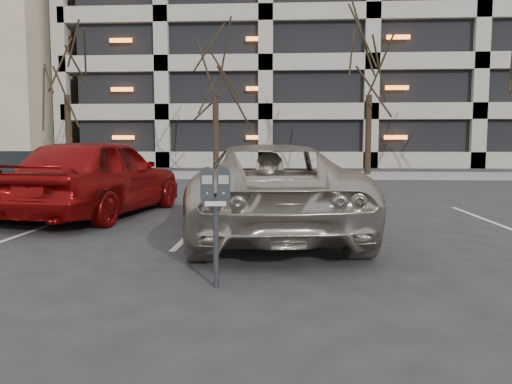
{
  "coord_description": "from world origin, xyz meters",
  "views": [
    {
      "loc": [
        0.17,
        -7.13,
        1.52
      ],
      "look_at": [
        -0.13,
        -1.74,
        1.0
      ],
      "focal_mm": 35.0,
      "sensor_mm": 36.0,
      "label": 1
    }
  ],
  "objects": [
    {
      "name": "suv_silver",
      "position": [
        -0.12,
        1.19,
        0.75
      ],
      "size": [
        3.21,
        5.71,
        1.51
      ],
      "rotation": [
        0.0,
        0.0,
        3.28
      ],
      "color": "#BEB1A1",
      "rests_on": "ground"
    },
    {
      "name": "stall_lines",
      "position": [
        -1.4,
        2.3,
        0.01
      ],
      "size": [
        16.9,
        5.2,
        0.0
      ],
      "color": "silver",
      "rests_on": "ground"
    },
    {
      "name": "sidewalk",
      "position": [
        0.0,
        16.0,
        0.06
      ],
      "size": [
        80.0,
        4.0,
        0.12
      ],
      "primitive_type": "cube",
      "color": "gray",
      "rests_on": "ground"
    },
    {
      "name": "parking_garage",
      "position": [
        12.0,
        33.84,
        9.26
      ],
      "size": [
        52.0,
        20.0,
        19.0
      ],
      "color": "black",
      "rests_on": "ground"
    },
    {
      "name": "tree_a",
      "position": [
        -10.0,
        16.0,
        6.08
      ],
      "size": [
        3.7,
        3.7,
        8.41
      ],
      "color": "black",
      "rests_on": "ground"
    },
    {
      "name": "car_red",
      "position": [
        -3.68,
        3.08,
        0.83
      ],
      "size": [
        2.69,
        5.12,
        1.66
      ],
      "primitive_type": "imported",
      "rotation": [
        0.0,
        0.0,
        2.99
      ],
      "color": "maroon",
      "rests_on": "ground"
    },
    {
      "name": "tree_b",
      "position": [
        -3.0,
        16.0,
        5.88
      ],
      "size": [
        3.58,
        3.58,
        8.14
      ],
      "color": "black",
      "rests_on": "ground"
    },
    {
      "name": "ground",
      "position": [
        0.0,
        0.0,
        0.0
      ],
      "size": [
        140.0,
        140.0,
        0.0
      ],
      "primitive_type": "plane",
      "color": "#28282B",
      "rests_on": "ground"
    },
    {
      "name": "tree_c",
      "position": [
        4.0,
        16.0,
        5.95
      ],
      "size": [
        3.62,
        3.62,
        8.24
      ],
      "color": "black",
      "rests_on": "ground"
    },
    {
      "name": "car_dark",
      "position": [
        -5.42,
        3.26,
        0.68
      ],
      "size": [
        2.06,
        4.31,
        1.37
      ],
      "primitive_type": "imported",
      "rotation": [
        0.0,
        0.0,
        3.29
      ],
      "color": "black",
      "rests_on": "ground"
    },
    {
      "name": "parking_meter",
      "position": [
        -0.54,
        -1.98,
        0.96
      ],
      "size": [
        0.33,
        0.16,
        1.25
      ],
      "rotation": [
        0.0,
        0.0,
        0.11
      ],
      "color": "black",
      "rests_on": "ground"
    }
  ]
}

